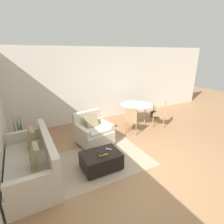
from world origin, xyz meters
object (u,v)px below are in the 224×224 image
Objects in this scene: dining_table at (136,106)px; dining_chair_near_left at (131,119)px; ottoman at (101,160)px; potted_plant at (22,141)px; book_stack at (102,153)px; dining_chair_near_right at (162,113)px; potted_plant_small at (154,114)px; tv_remote_primary at (109,149)px; couch at (33,163)px; armchair at (93,132)px.

dining_table is 1.33× the size of dining_chair_near_left.
ottoman is 0.85× the size of potted_plant.
dining_chair_near_right is at bearing 22.86° from book_stack.
potted_plant_small is at bearing 31.49° from ottoman.
dining_chair_near_left is at bearing -135.00° from dining_table.
potted_plant_small is at bearing 32.05° from book_stack.
potted_plant reaches higher than dining_table.
dining_chair_near_right is (1.30, -0.00, 0.00)m from dining_chair_near_left.
dining_table reaches higher than tv_remote_primary.
book_stack is at bearing -142.74° from dining_chair_near_left.
dining_table is (2.29, 1.85, 0.45)m from ottoman.
potted_plant is at bearing 171.21° from dining_chair_near_right.
tv_remote_primary is 0.15× the size of dining_chair_near_left.
couch reaches higher than potted_plant_small.
potted_plant is 3.30m from dining_chair_near_left.
dining_chair_near_left is (3.02, 0.74, 0.21)m from couch.
dining_table is at bearing 18.40° from armchair.
couch is 4.39m from dining_chair_near_right.
armchair is 1.17× the size of ottoman.
dining_chair_near_right is (2.64, 0.01, 0.16)m from armchair.
dining_table reaches higher than ottoman.
potted_plant_small is (1.73, 0.87, -0.38)m from dining_chair_near_left.
dining_table is 1.33× the size of dining_chair_near_right.
potted_plant_small is at bearing 32.34° from tv_remote_primary.
couch is 3.94m from dining_table.
tv_remote_primary is at bearing -157.54° from dining_chair_near_right.
potted_plant is at bearing 159.19° from armchair.
book_stack is 0.25× the size of dining_chair_near_left.
dining_table is 1.91× the size of potted_plant_small.
dining_table is 0.93m from dining_chair_near_left.
potted_plant reaches higher than armchair.
potted_plant_small is (3.08, 0.88, -0.22)m from armchair.
tv_remote_primary is at bearing -45.07° from potted_plant.
dining_chair_near_right is at bearing -0.00° from dining_chair_near_left.
armchair reaches higher than tv_remote_primary.
dining_chair_near_right is (4.51, -0.70, 0.32)m from potted_plant.
dining_table is at bearing 45.00° from dining_chair_near_left.
armchair is 1.12× the size of dining_chair_near_right.
ottoman is 2.05m from dining_chair_near_left.
armchair is at bearing -179.44° from dining_chair_near_left.
book_stack is 2.51m from potted_plant.
potted_plant is (-1.57, 1.89, -0.02)m from ottoman.
ottoman is 0.73× the size of dining_table.
dining_chair_near_right reaches higher than potted_plant_small.
potted_plant_small is at bearing 16.00° from armchair.
dining_table is at bearing -0.71° from potted_plant.
couch reaches higher than dining_chair_near_right.
book_stack is 2.03m from dining_chair_near_left.
ottoman is at bearing -157.82° from dining_chair_near_right.
ottoman is 0.21m from book_stack.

